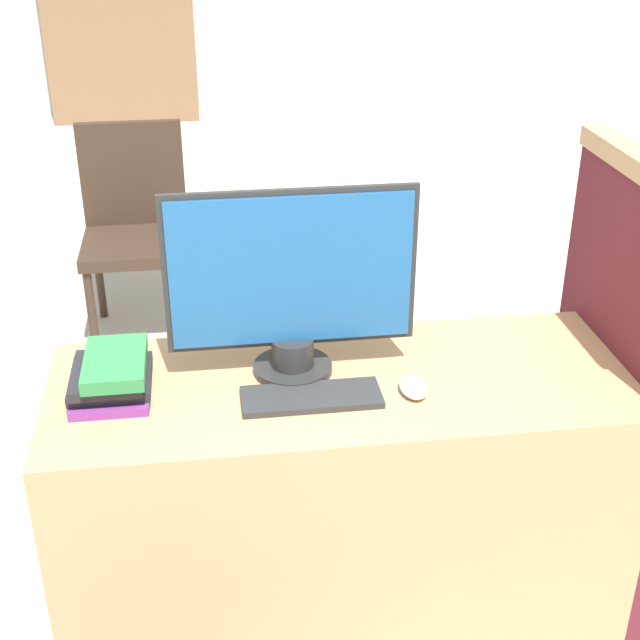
% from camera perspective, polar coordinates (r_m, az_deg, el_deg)
% --- Properties ---
extents(desk, '(1.41, 0.55, 0.74)m').
position_cam_1_polar(desk, '(2.37, 1.27, -11.55)').
color(desk, tan).
rests_on(desk, ground_plane).
extents(carrel_divider, '(0.07, 0.65, 1.24)m').
position_cam_1_polar(carrel_divider, '(2.47, 18.22, -4.06)').
color(carrel_divider, '#5B1E28').
rests_on(carrel_divider, ground_plane).
extents(monitor, '(0.59, 0.19, 0.47)m').
position_cam_1_polar(monitor, '(2.09, -1.85, 2.30)').
color(monitor, '#282828').
rests_on(monitor, desk).
extents(keyboard, '(0.33, 0.12, 0.02)m').
position_cam_1_polar(keyboard, '(2.08, -0.56, -4.97)').
color(keyboard, '#2D2D2D').
rests_on(keyboard, desk).
extents(mouse, '(0.07, 0.11, 0.03)m').
position_cam_1_polar(mouse, '(2.11, 5.99, -4.31)').
color(mouse, silver).
rests_on(mouse, desk).
extents(book_stack, '(0.19, 0.23, 0.10)m').
position_cam_1_polar(book_stack, '(2.14, -13.19, -3.50)').
color(book_stack, '#7A3384').
rests_on(book_stack, desk).
extents(far_chair, '(0.44, 0.44, 0.89)m').
position_cam_1_polar(far_chair, '(3.90, -11.77, 6.23)').
color(far_chair, '#38281E').
rests_on(far_chair, ground_plane).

